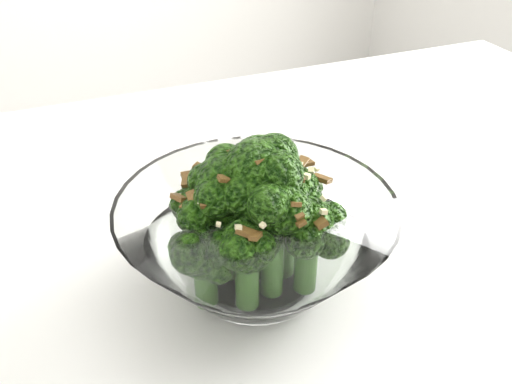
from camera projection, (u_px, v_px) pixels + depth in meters
table at (249, 312)px, 0.54m from camera, size 1.30×0.96×0.75m
broccoli_dish at (256, 233)px, 0.45m from camera, size 0.22×0.22×0.14m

